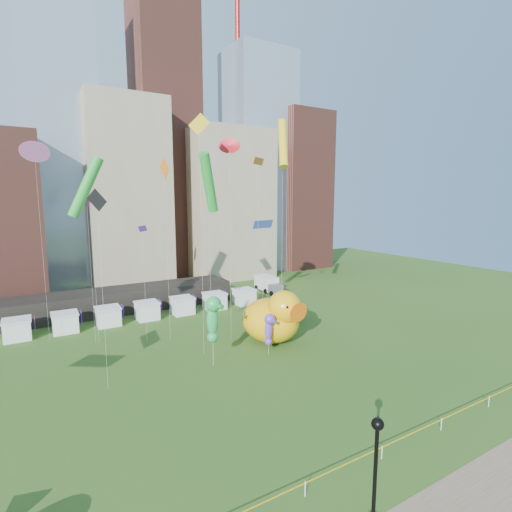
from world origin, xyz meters
TOP-DOWN VIEW (x-y plane):
  - ground at (0.00, 0.00)m, footprint 160.00×160.00m
  - skyline at (2.25, 61.06)m, footprint 101.00×23.00m
  - crane_right at (30.89, 64.00)m, footprint 23.00×1.00m
  - pavilion at (-4.00, 42.00)m, footprint 38.00×6.00m
  - vendor_tents at (1.02, 36.00)m, footprint 33.24×2.80m
  - caution_tape at (0.00, 0.00)m, footprint 50.00×0.06m
  - big_duck at (11.01, 20.12)m, footprint 7.27×8.78m
  - small_duck at (16.86, 25.51)m, footprint 3.53×4.58m
  - seahorse_green at (2.57, 17.74)m, footprint 1.94×2.19m
  - seahorse_purple at (8.80, 17.51)m, footprint 1.27×1.52m
  - lamppost at (1.76, -3.20)m, footprint 0.61×0.61m
  - box_truck at (23.56, 41.05)m, footprint 2.76×6.41m
  - kite_1 at (-10.86, 33.41)m, footprint 2.11×1.19m
  - kite_3 at (-6.43, 30.01)m, footprint 4.00×1.51m
  - kite_4 at (12.32, 20.44)m, footprint 2.37×3.28m
  - kite_5 at (16.24, 30.91)m, footprint 3.80×1.56m
  - kite_6 at (9.80, 21.43)m, footprint 2.20×1.74m
  - kite_7 at (-1.35, 27.31)m, footprint 1.47×1.74m
  - kite_8 at (7.36, 23.47)m, footprint 1.37×1.21m
  - kite_9 at (-6.08, 29.99)m, footprint 0.40×1.76m
  - kite_10 at (-7.11, 18.15)m, footprint 1.33×1.31m
  - kite_11 at (4.88, 23.46)m, footprint 3.32×3.47m
  - kite_12 at (2.88, 20.89)m, footprint 1.92×0.86m
  - kite_14 at (1.23, 26.96)m, footprint 0.30×2.48m

SIDE VIEW (x-z plane):
  - ground at x=0.00m, z-range 0.00..0.00m
  - caution_tape at x=0.00m, z-range 0.23..1.13m
  - vendor_tents at x=1.02m, z-range -0.09..2.31m
  - box_truck at x=23.56m, z-range 0.04..2.73m
  - small_duck at x=16.86m, z-range -0.14..3.30m
  - pavilion at x=-4.00m, z-range 0.00..3.20m
  - big_duck at x=11.01m, z-range -0.26..6.06m
  - seahorse_purple at x=8.80m, z-range 0.78..5.16m
  - lamppost at x=1.76m, z-range 0.65..6.53m
  - seahorse_green at x=2.57m, z-range 1.61..8.60m
  - kite_5 at x=16.24m, z-range 6.00..19.23m
  - kite_7 at x=-1.35m, z-range 6.17..19.41m
  - kite_9 at x=-6.08m, z-range 6.84..23.58m
  - kite_10 at x=-7.11m, z-range 6.94..23.89m
  - kite_3 at x=-6.43m, z-range 7.02..27.71m
  - kite_11 at x=4.88m, z-range 7.31..28.29m
  - kite_14 at x=1.23m, z-range 8.59..29.27m
  - kite_6 at x=9.80m, z-range 9.66..30.19m
  - kite_1 at x=-10.86m, z-range 9.96..32.17m
  - skyline at x=2.25m, z-range -12.56..55.44m
  - kite_8 at x=7.36m, z-range 10.40..33.06m
  - kite_4 at x=12.32m, z-range 9.64..34.43m
  - kite_12 at x=2.88m, z-range 10.10..34.38m
  - crane_right at x=30.89m, z-range 8.90..84.90m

